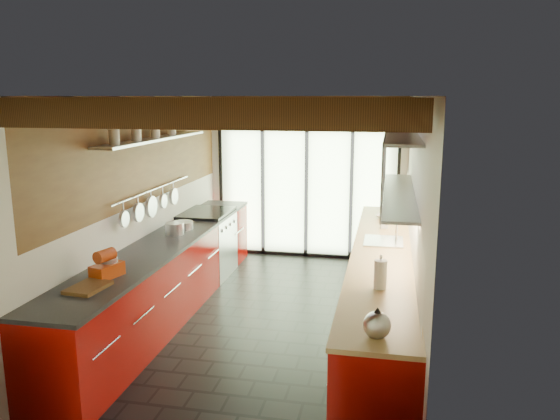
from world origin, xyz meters
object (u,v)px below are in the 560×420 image
(kettle, at_px, (377,323))
(paper_towel, at_px, (380,275))
(soap_bottle, at_px, (384,220))
(bowl, at_px, (385,217))
(stand_mixer, at_px, (107,266))

(kettle, xyz_separation_m, paper_towel, (0.00, 1.01, 0.03))
(soap_bottle, height_order, bowl, soap_bottle)
(stand_mixer, relative_size, soap_bottle, 1.65)
(soap_bottle, xyz_separation_m, bowl, (0.00, 0.57, -0.07))
(paper_towel, height_order, soap_bottle, paper_towel)
(paper_towel, bearing_deg, stand_mixer, -175.98)
(stand_mixer, relative_size, bowl, 1.43)
(kettle, relative_size, paper_towel, 0.83)
(kettle, height_order, soap_bottle, kettle)
(stand_mixer, distance_m, kettle, 2.67)
(paper_towel, relative_size, bowl, 1.30)
(kettle, height_order, bowl, kettle)
(soap_bottle, bearing_deg, kettle, -90.00)
(kettle, bearing_deg, soap_bottle, 90.00)
(paper_towel, distance_m, soap_bottle, 2.33)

